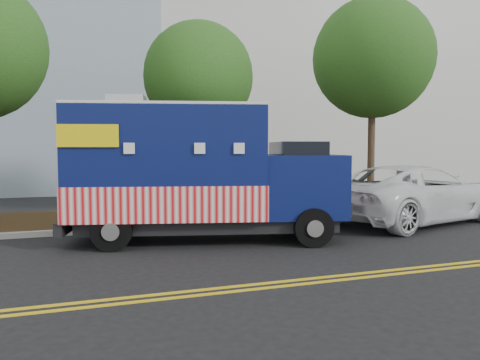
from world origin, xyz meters
name	(u,v)px	position (x,y,z in m)	size (l,w,h in m)	color
ground	(168,239)	(0.00, 0.00, 0.00)	(120.00, 120.00, 0.00)	black
curb	(158,227)	(0.00, 1.40, 0.07)	(120.00, 0.18, 0.15)	#9E9E99
mulch_strip	(148,217)	(0.00, 3.50, 0.07)	(120.00, 4.00, 0.15)	#301E0D
centerline_near	(218,288)	(0.00, -4.45, 0.01)	(120.00, 0.10, 0.01)	gold
centerline_far	(222,293)	(0.00, -4.70, 0.01)	(120.00, 0.10, 0.01)	gold
tree_b	(199,77)	(1.79, 3.75, 4.68)	(3.68, 3.68, 6.54)	#38281C
tree_c	(373,58)	(8.13, 2.97, 5.56)	(4.36, 4.36, 7.75)	#38281C
food_truck	(193,176)	(0.59, -0.31, 1.62)	(7.17, 4.02, 3.58)	black
white_car	(414,194)	(7.76, 0.15, 0.89)	(2.96, 6.42, 1.78)	white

